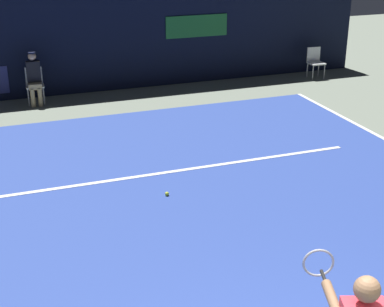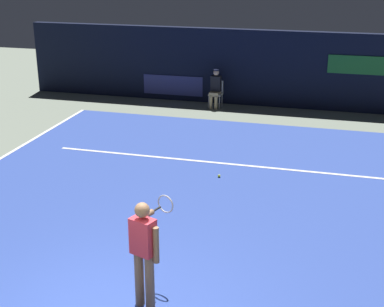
% 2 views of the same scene
% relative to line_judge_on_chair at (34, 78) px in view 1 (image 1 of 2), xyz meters
% --- Properties ---
extents(ground_plane, '(33.22, 33.22, 0.00)m').
position_rel_line_judge_on_chair_xyz_m(ground_plane, '(1.22, -7.24, -0.69)').
color(ground_plane, gray).
extents(court_surface, '(11.03, 11.38, 0.01)m').
position_rel_line_judge_on_chair_xyz_m(court_surface, '(1.22, -7.24, -0.68)').
color(court_surface, '#2D479E').
rests_on(court_surface, ground).
extents(line_service, '(8.60, 0.10, 0.01)m').
position_rel_line_judge_on_chair_xyz_m(line_service, '(1.22, -5.25, -0.67)').
color(line_service, white).
rests_on(line_service, court_surface).
extents(back_wall, '(16.65, 0.33, 2.60)m').
position_rel_line_judge_on_chair_xyz_m(back_wall, '(1.21, 0.73, 0.61)').
color(back_wall, black).
rests_on(back_wall, ground).
extents(line_judge_on_chair, '(0.46, 0.55, 1.32)m').
position_rel_line_judge_on_chair_xyz_m(line_judge_on_chair, '(0.00, 0.00, 0.00)').
color(line_judge_on_chair, white).
rests_on(line_judge_on_chair, ground).
extents(courtside_chair_near, '(0.45, 0.43, 0.88)m').
position_rel_line_judge_on_chair_xyz_m(courtside_chair_near, '(8.01, -0.11, -0.18)').
color(courtside_chair_near, white).
rests_on(courtside_chair_near, ground).
extents(tennis_ball, '(0.07, 0.07, 0.07)m').
position_rel_line_judge_on_chair_xyz_m(tennis_ball, '(1.50, -6.16, -0.64)').
color(tennis_ball, '#CCE033').
rests_on(tennis_ball, court_surface).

